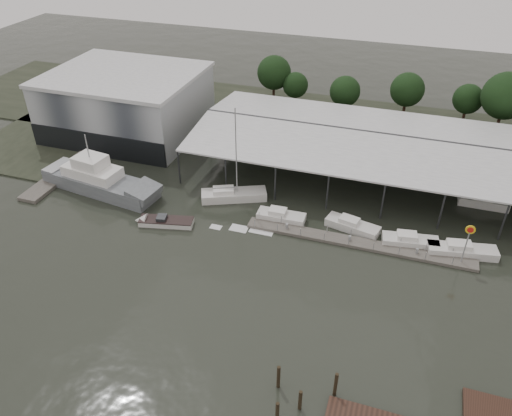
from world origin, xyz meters
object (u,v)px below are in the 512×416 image
(grey_trawler, at_px, (100,181))
(white_sailboat, at_px, (233,195))
(shell_fuel_sign, at_px, (468,237))
(speedboat_underway, at_px, (162,222))

(grey_trawler, relative_size, white_sailboat, 1.36)
(shell_fuel_sign, xyz_separation_m, grey_trawler, (-48.79, 1.08, -2.35))
(speedboat_underway, bearing_deg, shell_fuel_sign, 173.08)
(white_sailboat, height_order, speedboat_underway, white_sailboat)
(shell_fuel_sign, relative_size, grey_trawler, 0.30)
(shell_fuel_sign, height_order, white_sailboat, white_sailboat)
(shell_fuel_sign, xyz_separation_m, white_sailboat, (-30.13, 4.86, -3.27))
(grey_trawler, xyz_separation_m, speedboat_underway, (11.98, -4.80, -1.19))
(shell_fuel_sign, height_order, grey_trawler, grey_trawler)
(shell_fuel_sign, relative_size, speedboat_underway, 0.30)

